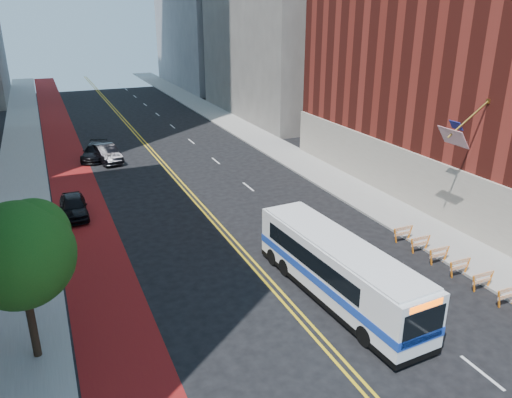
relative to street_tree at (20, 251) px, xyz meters
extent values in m
plane|color=black|center=(11.24, -6.04, -4.91)|extent=(160.00, 160.00, 0.00)
cube|color=gray|center=(-0.76, 23.96, -4.84)|extent=(4.00, 140.00, 0.15)
cube|color=gray|center=(23.24, 23.96, -4.84)|extent=(4.00, 140.00, 0.15)
cube|color=maroon|center=(3.14, 23.96, -4.91)|extent=(3.60, 140.00, 0.01)
cube|color=gold|center=(11.06, 23.96, -4.91)|extent=(0.14, 140.00, 0.01)
cube|color=gold|center=(11.42, 23.96, -4.91)|extent=(0.14, 140.00, 0.01)
cube|color=silver|center=(16.04, -8.04, -4.90)|extent=(0.14, 2.20, 0.01)
cube|color=silver|center=(16.04, -0.04, -4.90)|extent=(0.14, 2.20, 0.01)
cube|color=silver|center=(16.04, 7.96, -4.90)|extent=(0.14, 2.20, 0.01)
cube|color=silver|center=(16.04, 15.96, -4.90)|extent=(0.14, 2.20, 0.01)
cube|color=silver|center=(16.04, 23.96, -4.90)|extent=(0.14, 2.20, 0.01)
cube|color=silver|center=(16.04, 31.96, -4.90)|extent=(0.14, 2.20, 0.01)
cube|color=silver|center=(16.04, 39.96, -4.90)|extent=(0.14, 2.20, 0.01)
cube|color=silver|center=(16.04, 47.96, -4.90)|extent=(0.14, 2.20, 0.01)
cube|color=silver|center=(16.04, 55.96, -4.90)|extent=(0.14, 2.20, 0.01)
cube|color=silver|center=(16.04, 63.96, -4.90)|extent=(0.14, 2.20, 0.01)
cube|color=silver|center=(16.04, 71.96, -4.90)|extent=(0.14, 2.20, 0.01)
cube|color=silver|center=(16.04, 79.96, -4.90)|extent=(0.14, 2.20, 0.01)
cube|color=#9E9384|center=(25.29, 5.96, -2.91)|extent=(0.50, 36.00, 4.00)
cube|color=black|center=(25.39, -0.04, -3.81)|extent=(0.35, 2.80, 2.20)
cube|color=black|center=(25.39, 6.96, -3.81)|extent=(0.35, 2.80, 2.20)
cube|color=black|center=(25.39, 13.96, -3.81)|extent=(0.35, 2.80, 2.20)
cube|color=#A57F33|center=(25.29, 1.96, 3.59)|extent=(0.25, 0.25, 0.25)
cylinder|color=#A57F33|center=(23.94, 1.96, 2.69)|extent=(2.85, 0.12, 2.05)
cube|color=#B21419|center=(22.94, 1.96, 1.69)|extent=(0.75, 1.90, 1.05)
cube|color=navy|center=(23.49, 2.41, 2.24)|extent=(0.39, 0.85, 0.52)
cube|color=orange|center=(20.29, -4.94, -4.41)|extent=(0.32, 0.06, 0.99)
cube|color=orange|center=(20.84, -4.94, -4.01)|extent=(1.25, 0.05, 0.22)
cube|color=orange|center=(20.84, -4.94, -4.36)|extent=(1.25, 0.05, 0.18)
cube|color=orange|center=(20.29, -3.39, -4.41)|extent=(0.32, 0.06, 0.99)
cube|color=orange|center=(21.39, -3.39, -4.41)|extent=(0.32, 0.06, 0.99)
cube|color=orange|center=(20.84, -3.39, -4.01)|extent=(1.25, 0.05, 0.22)
cube|color=orange|center=(20.84, -3.39, -4.36)|extent=(1.25, 0.05, 0.18)
cube|color=orange|center=(20.29, -1.84, -4.41)|extent=(0.32, 0.06, 0.99)
cube|color=orange|center=(21.39, -1.84, -4.41)|extent=(0.32, 0.06, 0.99)
cube|color=orange|center=(20.84, -1.84, -4.01)|extent=(1.25, 0.05, 0.22)
cube|color=orange|center=(20.84, -1.84, -4.36)|extent=(1.25, 0.05, 0.18)
cube|color=orange|center=(20.29, -0.29, -4.41)|extent=(0.32, 0.06, 0.99)
cube|color=orange|center=(21.39, -0.29, -4.41)|extent=(0.32, 0.06, 0.99)
cube|color=orange|center=(20.84, -0.29, -4.01)|extent=(1.25, 0.05, 0.22)
cube|color=orange|center=(20.84, -0.29, -4.36)|extent=(1.25, 0.05, 0.18)
cube|color=orange|center=(20.29, 1.26, -4.41)|extent=(0.32, 0.06, 0.99)
cube|color=orange|center=(21.39, 1.26, -4.41)|extent=(0.32, 0.06, 0.99)
cube|color=orange|center=(20.84, 1.26, -4.01)|extent=(1.25, 0.05, 0.22)
cube|color=orange|center=(20.84, 1.26, -4.36)|extent=(1.25, 0.05, 0.18)
cube|color=orange|center=(20.29, 2.81, -4.41)|extent=(0.32, 0.06, 0.99)
cube|color=orange|center=(21.39, 2.81, -4.41)|extent=(0.32, 0.06, 0.99)
cube|color=orange|center=(20.84, 2.81, -4.01)|extent=(1.25, 0.05, 0.22)
cube|color=orange|center=(20.84, 2.81, -4.36)|extent=(1.25, 0.05, 0.18)
cylinder|color=black|center=(-0.06, -0.04, -3.16)|extent=(0.32, 0.32, 3.20)
sphere|color=#0D3E10|center=(-0.06, -0.04, -0.16)|extent=(4.20, 4.20, 4.20)
sphere|color=#0D3E10|center=(0.54, 0.36, 0.44)|extent=(2.80, 2.80, 2.80)
sphere|color=#0D3E10|center=(-0.56, -0.34, 0.24)|extent=(2.40, 2.40, 2.40)
cube|color=white|center=(13.66, -1.07, -3.25)|extent=(3.13, 11.38, 2.67)
cube|color=#163AAE|center=(13.66, -1.07, -3.64)|extent=(3.17, 11.42, 0.42)
cube|color=black|center=(13.62, -0.32, -2.80)|extent=(2.97, 8.02, 0.89)
cube|color=black|center=(14.01, -6.66, -3.04)|extent=(2.15, 0.23, 1.50)
cube|color=black|center=(13.32, 4.52, -2.85)|extent=(1.95, 0.21, 0.94)
cube|color=#FF5905|center=(14.01, -6.67, -2.10)|extent=(1.71, 0.18, 0.28)
cube|color=white|center=(13.66, -1.07, -1.86)|extent=(2.98, 10.81, 0.11)
cube|color=black|center=(13.66, -1.07, -4.58)|extent=(3.16, 11.41, 0.28)
cylinder|color=black|center=(12.78, -4.73, -4.44)|extent=(0.34, 0.95, 0.94)
cylinder|color=black|center=(14.99, -4.59, -4.44)|extent=(0.34, 0.95, 0.94)
cylinder|color=black|center=(12.36, 2.01, -4.44)|extent=(0.34, 0.95, 0.94)
cylinder|color=black|center=(14.57, 2.15, -4.44)|extent=(0.34, 0.95, 0.94)
cylinder|color=black|center=(12.28, 3.36, -4.44)|extent=(0.34, 0.95, 0.94)
cylinder|color=black|center=(14.49, 3.49, -4.44)|extent=(0.34, 0.95, 0.94)
imported|color=black|center=(2.63, 15.12, -4.16)|extent=(1.84, 4.45, 1.51)
imported|color=black|center=(6.61, 27.77, -4.11)|extent=(2.50, 5.08, 1.60)
imported|color=black|center=(5.69, 29.12, -4.21)|extent=(3.37, 5.22, 1.41)
camera|label=1|loc=(1.45, -19.10, 8.60)|focal=35.00mm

